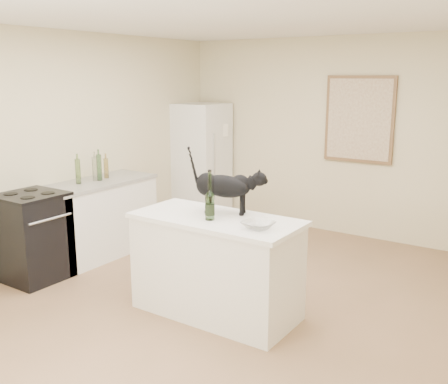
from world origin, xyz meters
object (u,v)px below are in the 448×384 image
fridge (201,161)px  stove (33,238)px  wine_bottle (210,198)px  glass_bowl (258,225)px  black_cat (224,189)px

fridge → stove: bearing=-90.0°
stove → wine_bottle: wine_bottle is taller
wine_bottle → glass_bowl: wine_bottle is taller
wine_bottle → black_cat: bearing=95.2°
black_cat → wine_bottle: (0.02, -0.25, -0.03)m
stove → black_cat: bearing=15.1°
fridge → black_cat: bearing=-49.7°
black_cat → wine_bottle: size_ratio=1.65×
fridge → glass_bowl: (2.53, -2.65, 0.08)m
fridge → glass_bowl: size_ratio=6.74×
stove → fridge: bearing=90.0°
black_cat → wine_bottle: black_cat is taller
wine_bottle → glass_bowl: bearing=-0.5°
glass_bowl → black_cat: bearing=153.2°
black_cat → fridge: bearing=108.7°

